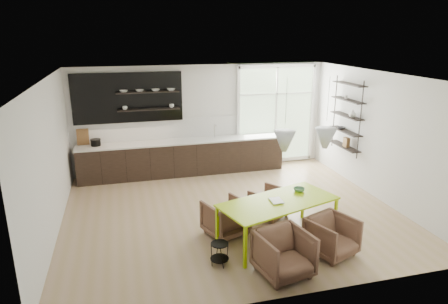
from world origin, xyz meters
TOP-DOWN VIEW (x-y plane):
  - room at (0.58, 1.10)m, footprint 7.02×6.01m
  - kitchen_run at (-0.70, 2.69)m, footprint 5.54×0.69m
  - right_shelving at (3.36, 1.17)m, footprint 0.26×1.22m
  - dining_table at (0.49, -1.39)m, footprint 2.36×1.58m
  - armchair_back_left at (-0.37, -0.91)m, footprint 0.94×0.95m
  - armchair_back_right at (0.70, -0.43)m, footprint 0.94×0.95m
  - armchair_front_left at (0.17, -2.44)m, footprint 0.93×0.95m
  - armchair_front_right at (1.22, -2.09)m, footprint 0.96×0.97m
  - wire_stool at (-0.74, -1.91)m, footprint 0.31×0.31m
  - table_book at (0.34, -1.40)m, footprint 0.22×0.29m
  - table_bowl at (1.05, -1.07)m, footprint 0.22×0.22m

SIDE VIEW (x-z plane):
  - wire_stool at x=-0.74m, z-range 0.06..0.45m
  - armchair_back_right at x=0.70m, z-range 0.00..0.63m
  - armchair_back_left at x=-0.37m, z-range 0.00..0.68m
  - armchair_front_right at x=1.22m, z-range 0.00..0.68m
  - armchair_front_left at x=0.17m, z-range 0.00..0.74m
  - kitchen_run at x=-0.70m, z-range -0.78..1.97m
  - dining_table at x=0.49m, z-range 0.34..1.13m
  - table_book at x=0.34m, z-range 0.79..0.82m
  - table_bowl at x=1.05m, z-range 0.79..0.86m
  - room at x=0.58m, z-range 0.00..2.92m
  - right_shelving at x=3.36m, z-range 0.70..2.60m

